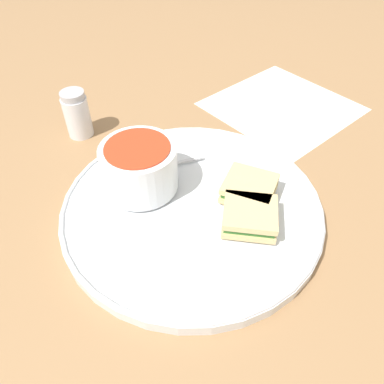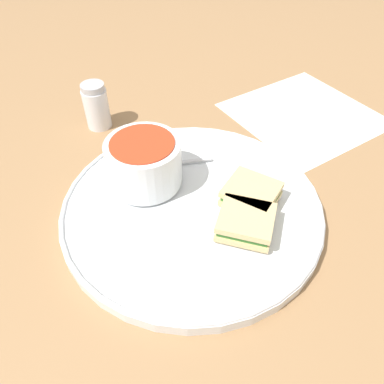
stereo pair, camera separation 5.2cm
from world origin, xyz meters
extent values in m
plane|color=#9E754C|center=(0.00, 0.00, 0.00)|extent=(2.40, 2.40, 0.00)
cylinder|color=white|center=(0.00, 0.00, 0.01)|extent=(0.37, 0.37, 0.02)
torus|color=white|center=(0.00, 0.00, 0.02)|extent=(0.37, 0.37, 0.01)
cylinder|color=white|center=(-0.03, 0.08, 0.03)|extent=(0.06, 0.06, 0.01)
cylinder|color=white|center=(-0.03, 0.08, 0.06)|extent=(0.11, 0.11, 0.07)
cylinder|color=red|center=(-0.03, 0.08, 0.09)|extent=(0.09, 0.09, 0.01)
cube|color=silver|center=(0.04, 0.08, 0.02)|extent=(0.07, 0.03, 0.00)
ellipsoid|color=silver|center=(0.00, 0.10, 0.03)|extent=(0.04, 0.03, 0.01)
cube|color=#DBBC7F|center=(0.03, -0.08, 0.03)|extent=(0.10, 0.10, 0.01)
cube|color=#33702D|center=(0.03, -0.08, 0.04)|extent=(0.09, 0.09, 0.01)
cube|color=#DBBC7F|center=(0.03, -0.08, 0.04)|extent=(0.10, 0.10, 0.01)
cube|color=#DBBC7F|center=(0.07, -0.04, 0.03)|extent=(0.09, 0.09, 0.01)
cube|color=#33702D|center=(0.07, -0.04, 0.04)|extent=(0.08, 0.09, 0.01)
cube|color=#DBBC7F|center=(0.07, -0.04, 0.04)|extent=(0.09, 0.09, 0.01)
cylinder|color=silver|center=(-0.03, 0.28, 0.04)|extent=(0.05, 0.05, 0.07)
cylinder|color=#B7B7BC|center=(-0.03, 0.28, 0.08)|extent=(0.04, 0.04, 0.01)
cube|color=white|center=(0.32, 0.10, 0.00)|extent=(0.26, 0.25, 0.00)
camera|label=1|loc=(-0.24, -0.28, 0.41)|focal=35.00mm
camera|label=2|loc=(-0.20, -0.31, 0.41)|focal=35.00mm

